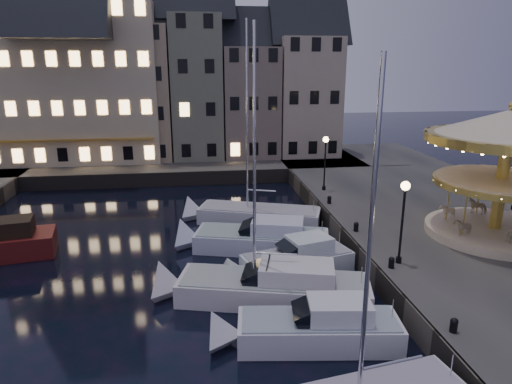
{
  "coord_description": "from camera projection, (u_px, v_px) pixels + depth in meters",
  "views": [
    {
      "loc": [
        -2.58,
        -18.66,
        10.89
      ],
      "look_at": [
        1.0,
        8.0,
        3.2
      ],
      "focal_mm": 32.0,
      "sensor_mm": 36.0,
      "label": 1
    }
  ],
  "objects": [
    {
      "name": "ground",
      "position": [
        258.0,
        306.0,
        21.11
      ],
      "size": [
        160.0,
        160.0,
        0.0
      ],
      "primitive_type": "plane",
      "color": "black",
      "rests_on": "ground"
    },
    {
      "name": "quay_east",
      "position": [
        466.0,
        232.0,
        28.44
      ],
      "size": [
        16.0,
        56.0,
        1.3
      ],
      "primitive_type": "cube",
      "color": "#474442",
      "rests_on": "ground"
    },
    {
      "name": "quay_north",
      "position": [
        143.0,
        166.0,
        46.59
      ],
      "size": [
        44.0,
        12.0,
        1.3
      ],
      "primitive_type": "cube",
      "color": "#474442",
      "rests_on": "ground"
    },
    {
      "name": "quaywall_e",
      "position": [
        343.0,
        239.0,
        27.41
      ],
      "size": [
        0.15,
        44.0,
        1.3
      ],
      "primitive_type": "cube",
      "color": "#47423A",
      "rests_on": "ground"
    },
    {
      "name": "quaywall_n",
      "position": [
        159.0,
        180.0,
        41.12
      ],
      "size": [
        48.0,
        0.15,
        1.3
      ],
      "primitive_type": "cube",
      "color": "#47423A",
      "rests_on": "ground"
    },
    {
      "name": "streetlamp_b",
      "position": [
        403.0,
        211.0,
        21.88
      ],
      "size": [
        0.44,
        0.44,
        4.17
      ],
      "color": "black",
      "rests_on": "quay_east"
    },
    {
      "name": "streetlamp_c",
      "position": [
        325.0,
        156.0,
        34.74
      ],
      "size": [
        0.44,
        0.44,
        4.17
      ],
      "color": "black",
      "rests_on": "quay_east"
    },
    {
      "name": "bollard_a",
      "position": [
        454.0,
        324.0,
        16.74
      ],
      "size": [
        0.3,
        0.3,
        0.57
      ],
      "color": "black",
      "rests_on": "quay_east"
    },
    {
      "name": "bollard_b",
      "position": [
        392.0,
        262.0,
        21.99
      ],
      "size": [
        0.3,
        0.3,
        0.57
      ],
      "color": "black",
      "rests_on": "quay_east"
    },
    {
      "name": "bollard_c",
      "position": [
        356.0,
        226.0,
        26.75
      ],
      "size": [
        0.3,
        0.3,
        0.57
      ],
      "color": "black",
      "rests_on": "quay_east"
    },
    {
      "name": "bollard_d",
      "position": [
        329.0,
        199.0,
        31.99
      ],
      "size": [
        0.3,
        0.3,
        0.57
      ],
      "color": "black",
      "rests_on": "quay_east"
    },
    {
      "name": "townhouse_na",
      "position": [
        21.0,
        95.0,
        45.06
      ],
      "size": [
        5.5,
        8.0,
        12.8
      ],
      "color": "gray",
      "rests_on": "quay_north"
    },
    {
      "name": "townhouse_nb",
      "position": [
        78.0,
        89.0,
        45.62
      ],
      "size": [
        6.16,
        8.0,
        13.8
      ],
      "color": "slate",
      "rests_on": "quay_north"
    },
    {
      "name": "townhouse_nc",
      "position": [
        139.0,
        83.0,
        46.26
      ],
      "size": [
        6.82,
        8.0,
        14.8
      ],
      "color": "tan",
      "rests_on": "quay_north"
    },
    {
      "name": "townhouse_nd",
      "position": [
        196.0,
        78.0,
        46.85
      ],
      "size": [
        5.5,
        8.0,
        15.8
      ],
      "color": "slate",
      "rests_on": "quay_north"
    },
    {
      "name": "townhouse_ne",
      "position": [
        249.0,
        93.0,
        47.96
      ],
      "size": [
        6.16,
        8.0,
        12.8
      ],
      "color": "#7C6B60",
      "rests_on": "quay_north"
    },
    {
      "name": "townhouse_nf",
      "position": [
        305.0,
        87.0,
        48.6
      ],
      "size": [
        6.82,
        8.0,
        13.8
      ],
      "color": "tan",
      "rests_on": "quay_north"
    },
    {
      "name": "hotel_corner",
      "position": [
        77.0,
        74.0,
        45.21
      ],
      "size": [
        17.6,
        9.0,
        16.8
      ],
      "color": "beige",
      "rests_on": "quay_north"
    },
    {
      "name": "motorboat_b",
      "position": [
        308.0,
        330.0,
        18.1
      ],
      "size": [
        7.53,
        2.96,
        2.15
      ],
      "color": "silver",
      "rests_on": "ground"
    },
    {
      "name": "motorboat_c",
      "position": [
        265.0,
        287.0,
        21.45
      ],
      "size": [
        10.01,
        4.91,
        13.32
      ],
      "color": "silver",
      "rests_on": "ground"
    },
    {
      "name": "motorboat_d",
      "position": [
        290.0,
        263.0,
        24.13
      ],
      "size": [
        6.92,
        3.86,
        2.15
      ],
      "color": "silver",
      "rests_on": "ground"
    },
    {
      "name": "motorboat_e",
      "position": [
        255.0,
        239.0,
        27.34
      ],
      "size": [
        8.99,
        4.72,
        2.15
      ],
      "color": "silver",
      "rests_on": "ground"
    },
    {
      "name": "motorboat_f",
      "position": [
        251.0,
        215.0,
        31.95
      ],
      "size": [
        9.32,
        5.27,
        12.55
      ],
      "color": "silver",
      "rests_on": "ground"
    },
    {
      "name": "carousel",
      "position": [
        507.0,
        149.0,
        24.85
      ],
      "size": [
        8.67,
        8.67,
        7.59
      ],
      "color": "beige",
      "rests_on": "quay_east"
    }
  ]
}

